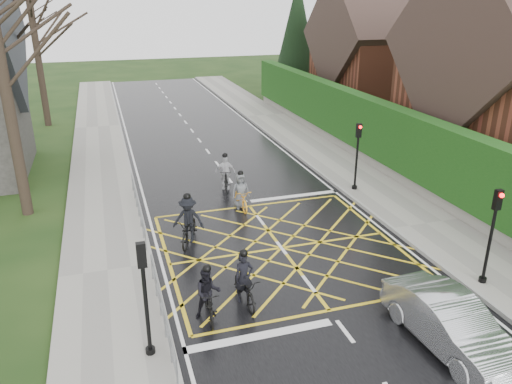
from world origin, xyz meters
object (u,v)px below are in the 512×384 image
cyclist_rear (245,286)px  cyclist_lead (241,196)px  cyclist_back (208,298)px  cyclist_mid (189,224)px  cyclist_front (226,176)px  car (450,323)px

cyclist_rear → cyclist_lead: size_ratio=1.03×
cyclist_back → cyclist_rear: bearing=24.8°
cyclist_rear → cyclist_mid: 4.41m
cyclist_front → car: (2.71, -12.60, 0.04)m
cyclist_rear → cyclist_lead: 6.98m
cyclist_back → cyclist_mid: size_ratio=0.81×
cyclist_front → cyclist_lead: bearing=-74.0°
cyclist_mid → cyclist_back: bearing=-70.9°
cyclist_rear → car: (4.43, -3.45, 0.13)m
cyclist_rear → cyclist_front: size_ratio=0.98×
cyclist_front → car: size_ratio=0.44×
cyclist_lead → cyclist_back: bearing=-112.8°
cyclist_rear → cyclist_back: (-1.17, -0.43, 0.07)m
cyclist_front → car: 12.88m
cyclist_front → cyclist_back: bearing=-92.3°
cyclist_rear → cyclist_mid: size_ratio=0.86×
cyclist_rear → cyclist_mid: cyclist_mid is taller
cyclist_mid → cyclist_lead: size_ratio=1.20×
cyclist_lead → car: (2.65, -10.19, 0.10)m
cyclist_lead → car: cyclist_lead is taller
cyclist_back → cyclist_front: 10.00m
cyclist_back → cyclist_mid: 4.76m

